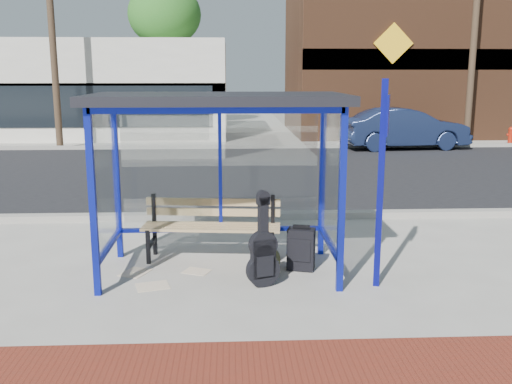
{
  "coord_description": "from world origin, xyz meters",
  "views": [
    {
      "loc": [
        0.14,
        -7.46,
        2.69
      ],
      "look_at": [
        0.5,
        0.2,
        1.08
      ],
      "focal_mm": 40.0,
      "sensor_mm": 36.0,
      "label": 1
    }
  ],
  "objects_px": {
    "bench": "(212,223)",
    "guitar_bag": "(263,254)",
    "suitcase": "(301,249)",
    "fire_hydrant": "(511,135)",
    "parked_car": "(405,128)",
    "backpack": "(268,261)"
  },
  "relations": [
    {
      "from": "bench",
      "to": "suitcase",
      "type": "xyz_separation_m",
      "value": [
        1.24,
        -0.55,
        -0.24
      ]
    },
    {
      "from": "suitcase",
      "to": "parked_car",
      "type": "height_order",
      "value": "parked_car"
    },
    {
      "from": "bench",
      "to": "backpack",
      "type": "xyz_separation_m",
      "value": [
        0.78,
        -0.71,
        -0.34
      ]
    },
    {
      "from": "guitar_bag",
      "to": "suitcase",
      "type": "height_order",
      "value": "guitar_bag"
    },
    {
      "from": "suitcase",
      "to": "backpack",
      "type": "xyz_separation_m",
      "value": [
        -0.46,
        -0.16,
        -0.11
      ]
    },
    {
      "from": "guitar_bag",
      "to": "backpack",
      "type": "height_order",
      "value": "guitar_bag"
    },
    {
      "from": "suitcase",
      "to": "backpack",
      "type": "bearing_deg",
      "value": -145.78
    },
    {
      "from": "suitcase",
      "to": "backpack",
      "type": "height_order",
      "value": "suitcase"
    },
    {
      "from": "backpack",
      "to": "fire_hydrant",
      "type": "relative_size",
      "value": 0.6
    },
    {
      "from": "suitcase",
      "to": "parked_car",
      "type": "bearing_deg",
      "value": 82.91
    },
    {
      "from": "backpack",
      "to": "parked_car",
      "type": "height_order",
      "value": "parked_car"
    },
    {
      "from": "fire_hydrant",
      "to": "suitcase",
      "type": "bearing_deg",
      "value": -125.36
    },
    {
      "from": "suitcase",
      "to": "fire_hydrant",
      "type": "xyz_separation_m",
      "value": [
        9.79,
        13.8,
        0.06
      ]
    },
    {
      "from": "backpack",
      "to": "fire_hydrant",
      "type": "xyz_separation_m",
      "value": [
        10.25,
        13.95,
        0.17
      ]
    },
    {
      "from": "fire_hydrant",
      "to": "bench",
      "type": "bearing_deg",
      "value": -129.8
    },
    {
      "from": "guitar_bag",
      "to": "parked_car",
      "type": "distance_m",
      "value": 14.5
    },
    {
      "from": "guitar_bag",
      "to": "suitcase",
      "type": "xyz_separation_m",
      "value": [
        0.56,
        0.6,
        -0.13
      ]
    },
    {
      "from": "parked_car",
      "to": "bench",
      "type": "bearing_deg",
      "value": 146.03
    },
    {
      "from": "bench",
      "to": "fire_hydrant",
      "type": "xyz_separation_m",
      "value": [
        11.03,
        13.24,
        -0.17
      ]
    },
    {
      "from": "bench",
      "to": "guitar_bag",
      "type": "bearing_deg",
      "value": -53.75
    },
    {
      "from": "suitcase",
      "to": "parked_car",
      "type": "xyz_separation_m",
      "value": [
        5.31,
        12.65,
        0.44
      ]
    },
    {
      "from": "bench",
      "to": "fire_hydrant",
      "type": "distance_m",
      "value": 17.24
    }
  ]
}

